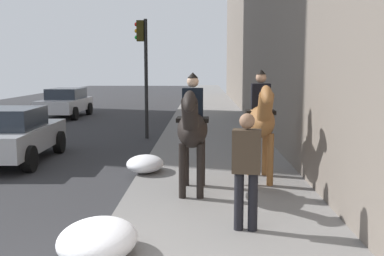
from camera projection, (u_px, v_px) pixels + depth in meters
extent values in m
ellipsoid|color=black|center=(193.00, 129.00, 8.60)|extent=(1.52, 0.61, 0.66)
cylinder|color=black|center=(200.00, 171.00, 8.24)|extent=(0.13, 0.13, 0.99)
cylinder|color=black|center=(182.00, 171.00, 8.26)|extent=(0.13, 0.13, 0.99)
cylinder|color=black|center=(202.00, 161.00, 9.13)|extent=(0.13, 0.13, 0.99)
cylinder|color=black|center=(186.00, 161.00, 9.15)|extent=(0.13, 0.13, 0.99)
cylinder|color=black|center=(190.00, 115.00, 7.79)|extent=(0.64, 0.30, 0.68)
ellipsoid|color=black|center=(189.00, 101.00, 7.55)|extent=(0.63, 0.24, 0.49)
cylinder|color=black|center=(195.00, 130.00, 9.32)|extent=(0.29, 0.11, 0.55)
cube|color=black|center=(193.00, 120.00, 8.63)|extent=(0.46, 0.61, 0.08)
cube|color=black|center=(193.00, 103.00, 8.59)|extent=(0.29, 0.39, 0.55)
sphere|color=#D8AD8C|center=(193.00, 82.00, 8.54)|extent=(0.22, 0.22, 0.22)
cone|color=black|center=(193.00, 75.00, 8.52)|extent=(0.21, 0.21, 0.10)
ellipsoid|color=brown|center=(260.00, 121.00, 9.50)|extent=(1.51, 0.59, 0.66)
cylinder|color=brown|center=(270.00, 160.00, 9.14)|extent=(0.13, 0.13, 1.04)
cylinder|color=brown|center=(254.00, 160.00, 9.15)|extent=(0.13, 0.13, 1.04)
cylinder|color=brown|center=(265.00, 152.00, 10.03)|extent=(0.13, 0.13, 1.04)
cylinder|color=brown|center=(250.00, 151.00, 10.04)|extent=(0.13, 0.13, 1.04)
cylinder|color=brown|center=(265.00, 107.00, 8.69)|extent=(0.64, 0.29, 0.68)
ellipsoid|color=brown|center=(267.00, 95.00, 8.45)|extent=(0.63, 0.23, 0.49)
cylinder|color=black|center=(257.00, 122.00, 10.22)|extent=(0.28, 0.11, 0.55)
cube|color=black|center=(260.00, 112.00, 9.52)|extent=(0.45, 0.61, 0.08)
cube|color=black|center=(261.00, 97.00, 9.48)|extent=(0.29, 0.39, 0.55)
sphere|color=tan|center=(261.00, 78.00, 9.43)|extent=(0.22, 0.22, 0.22)
cone|color=black|center=(261.00, 72.00, 9.42)|extent=(0.20, 0.20, 0.10)
cylinder|color=black|center=(239.00, 201.00, 6.63)|extent=(0.14, 0.14, 0.85)
cylinder|color=black|center=(253.00, 202.00, 6.60)|extent=(0.14, 0.14, 0.85)
cube|color=#3F3326|center=(247.00, 151.00, 6.52)|extent=(0.32, 0.43, 0.62)
sphere|color=#8C664C|center=(247.00, 121.00, 6.46)|extent=(0.22, 0.22, 0.22)
cube|color=silver|center=(65.00, 105.00, 23.00)|extent=(4.26, 1.80, 0.60)
cube|color=#262D38|center=(66.00, 93.00, 23.18)|extent=(2.24, 1.55, 0.52)
cylinder|color=black|center=(75.00, 114.00, 21.70)|extent=(0.64, 0.23, 0.64)
cylinder|color=black|center=(39.00, 113.00, 21.78)|extent=(0.64, 0.23, 0.64)
cylinder|color=black|center=(89.00, 109.00, 24.30)|extent=(0.64, 0.23, 0.64)
cylinder|color=black|center=(57.00, 109.00, 24.38)|extent=(0.64, 0.23, 0.64)
cube|color=#B7BABF|center=(10.00, 138.00, 12.05)|extent=(4.06, 1.98, 0.60)
cube|color=#262D38|center=(5.00, 118.00, 11.74)|extent=(1.88, 1.69, 0.52)
cylinder|color=black|center=(59.00, 142.00, 13.32)|extent=(0.65, 0.24, 0.64)
cylinder|color=black|center=(29.00, 159.00, 10.86)|extent=(0.65, 0.24, 0.64)
cylinder|color=black|center=(146.00, 80.00, 15.88)|extent=(0.12, 0.12, 4.11)
cube|color=#2D280C|center=(140.00, 31.00, 15.67)|extent=(0.20, 0.24, 0.70)
sphere|color=red|center=(136.00, 24.00, 15.64)|extent=(0.14, 0.14, 0.14)
sphere|color=orange|center=(137.00, 31.00, 15.67)|extent=(0.14, 0.14, 0.14)
sphere|color=green|center=(137.00, 37.00, 15.70)|extent=(0.14, 0.14, 0.14)
ellipsoid|color=white|center=(98.00, 239.00, 5.70)|extent=(1.28, 0.98, 0.44)
ellipsoid|color=white|center=(145.00, 164.00, 10.38)|extent=(1.08, 0.83, 0.37)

